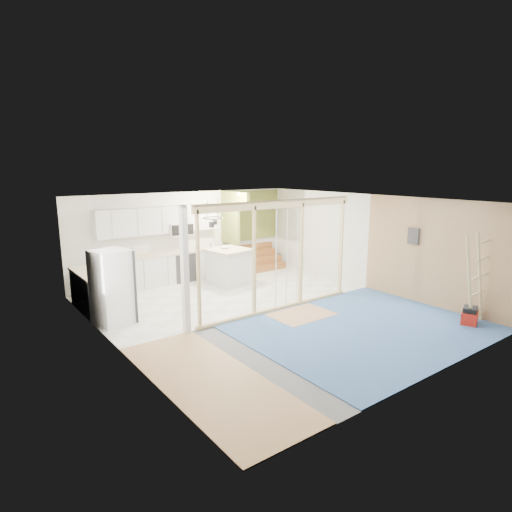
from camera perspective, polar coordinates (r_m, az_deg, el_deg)
room at (r=9.67m, az=1.66°, el=-0.26°), size 7.01×8.01×2.61m
floor_overlays at (r=10.10m, az=1.73°, el=-7.32°), size 7.00×8.00×0.03m
stud_frame at (r=9.44m, az=0.38°, el=1.35°), size 4.66×0.14×2.60m
base_cabinets at (r=11.93m, az=-14.65°, el=-2.42°), size 4.45×2.24×0.93m
upper_cabinets at (r=12.40m, az=-12.48°, el=4.58°), size 3.60×0.41×0.85m
green_partition at (r=13.81m, az=-1.08°, el=1.90°), size 2.25×1.51×2.60m
pot_rack at (r=10.92m, az=-5.77°, el=4.79°), size 0.52×0.52×0.72m
sheathing_panel at (r=10.99m, az=22.85°, el=0.27°), size 0.02×4.00×2.60m
electrical_panel at (r=11.19m, az=20.23°, el=2.50°), size 0.04×0.30×0.40m
ceiling_light at (r=12.72m, az=-1.75°, el=8.29°), size 0.32×0.32×0.08m
fridge at (r=9.59m, az=-18.63°, el=-4.00°), size 0.84×0.82×1.62m
island at (r=12.22m, az=-3.61°, el=-1.48°), size 1.21×1.21×1.04m
bowl at (r=12.18m, az=-4.17°, el=1.15°), size 0.27×0.27×0.06m
soap_bottle_a at (r=12.10m, az=-16.08°, el=0.68°), size 0.13×0.13×0.30m
soap_bottle_b at (r=13.06m, az=-5.84°, el=1.66°), size 0.09×0.10×0.20m
toolbox at (r=10.31m, az=26.60°, el=-7.19°), size 0.49×0.43×0.39m
ladder at (r=10.17m, az=27.26°, el=-2.67°), size 1.06×0.14×1.97m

